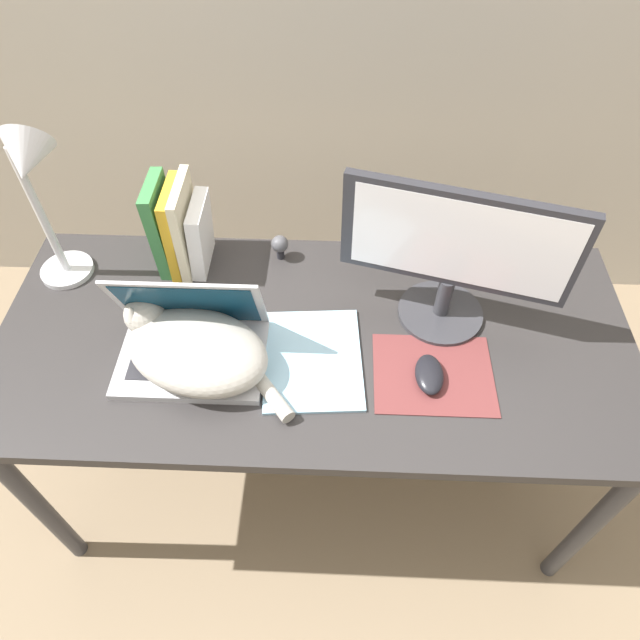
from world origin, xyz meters
TOP-DOWN VIEW (x-y plane):
  - ground_plane at (0.00, 0.00)m, footprint 12.00×12.00m
  - desk at (0.00, 0.33)m, footprint 1.49×0.66m
  - laptop at (-0.27, 0.27)m, footprint 0.32×0.22m
  - cat at (-0.26, 0.24)m, footprint 0.40×0.31m
  - external_monitor at (0.30, 0.41)m, footprint 0.49×0.20m
  - mousepad at (0.27, 0.23)m, footprint 0.26×0.21m
  - computer_mouse at (0.26, 0.22)m, footprint 0.06×0.11m
  - book_row at (-0.34, 0.57)m, footprint 0.13×0.17m
  - desk_lamp at (-0.60, 0.49)m, footprint 0.17×0.17m
  - notepad at (-0.00, 0.26)m, footprint 0.24×0.29m
  - webcam at (-0.10, 0.59)m, footprint 0.04×0.04m

SIDE VIEW (x-z plane):
  - ground_plane at x=0.00m, z-range 0.00..0.00m
  - desk at x=0.00m, z-range 0.28..0.99m
  - mousepad at x=0.27m, z-range 0.71..0.71m
  - notepad at x=0.00m, z-range 0.71..0.71m
  - computer_mouse at x=0.26m, z-range 0.71..0.74m
  - webcam at x=-0.10m, z-range 0.71..0.78m
  - laptop at x=-0.27m, z-range 0.64..0.86m
  - cat at x=-0.26m, z-range 0.70..0.83m
  - book_row at x=-0.34m, z-range 0.70..0.94m
  - external_monitor at x=0.30m, z-range 0.72..1.08m
  - desk_lamp at x=-0.60m, z-range 0.78..1.22m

